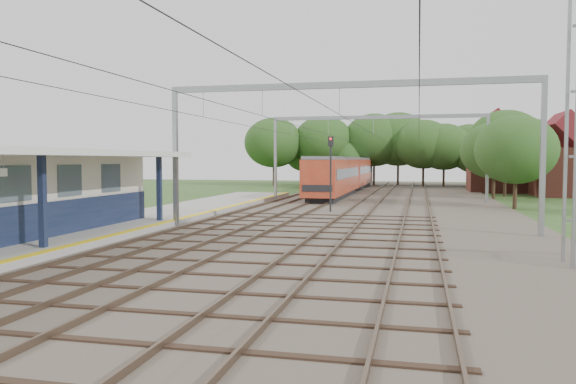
# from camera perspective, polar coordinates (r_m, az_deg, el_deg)

# --- Properties ---
(ground) EXTENTS (160.00, 160.00, 0.00)m
(ground) POSITION_cam_1_polar(r_m,az_deg,el_deg) (13.34, -18.51, -11.62)
(ground) COLOR #2D4C1E
(ground) RESTS_ON ground
(ballast_bed) EXTENTS (18.00, 90.00, 0.10)m
(ballast_bed) POSITION_cam_1_polar(r_m,az_deg,el_deg) (41.19, 9.18, -1.43)
(ballast_bed) COLOR #473D33
(ballast_bed) RESTS_ON ground
(platform) EXTENTS (5.00, 52.00, 0.35)m
(platform) POSITION_cam_1_polar(r_m,az_deg,el_deg) (28.95, -16.63, -3.25)
(platform) COLOR gray
(platform) RESTS_ON ground
(yellow_stripe) EXTENTS (0.45, 52.00, 0.01)m
(yellow_stripe) POSITION_cam_1_polar(r_m,az_deg,el_deg) (27.88, -12.61, -3.06)
(yellow_stripe) COLOR yellow
(yellow_stripe) RESTS_ON platform
(rail_tracks) EXTENTS (11.80, 88.00, 0.15)m
(rail_tracks) POSITION_cam_1_polar(r_m,az_deg,el_deg) (41.42, 5.72, -1.20)
(rail_tracks) COLOR brown
(rail_tracks) RESTS_ON ballast_bed
(catenary_system) EXTENTS (17.22, 88.00, 7.00)m
(catenary_system) POSITION_cam_1_polar(r_m,az_deg,el_deg) (36.46, 7.77, 6.57)
(catenary_system) COLOR gray
(catenary_system) RESTS_ON ground
(tree_band) EXTENTS (31.72, 30.88, 8.82)m
(tree_band) POSITION_cam_1_polar(r_m,az_deg,el_deg) (68.16, 10.67, 4.49)
(tree_band) COLOR #382619
(tree_band) RESTS_ON ground
(house_near) EXTENTS (7.00, 6.12, 7.89)m
(house_near) POSITION_cam_1_polar(r_m,az_deg,el_deg) (58.70, 27.15, 2.51)
(house_near) COLOR brown
(house_near) RESTS_ON ground
(house_far) EXTENTS (8.00, 6.12, 8.66)m
(house_far) POSITION_cam_1_polar(r_m,az_deg,el_deg) (63.62, 21.46, 2.90)
(house_far) COLOR brown
(house_far) RESTS_ON ground
(train) EXTENTS (2.72, 33.82, 3.58)m
(train) POSITION_cam_1_polar(r_m,az_deg,el_deg) (58.24, 5.92, 1.88)
(train) COLOR black
(train) RESTS_ON ballast_bed
(signal_post) EXTENTS (0.34, 0.29, 4.89)m
(signal_post) POSITION_cam_1_polar(r_m,az_deg,el_deg) (35.79, 4.36, 2.97)
(signal_post) COLOR black
(signal_post) RESTS_ON ground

